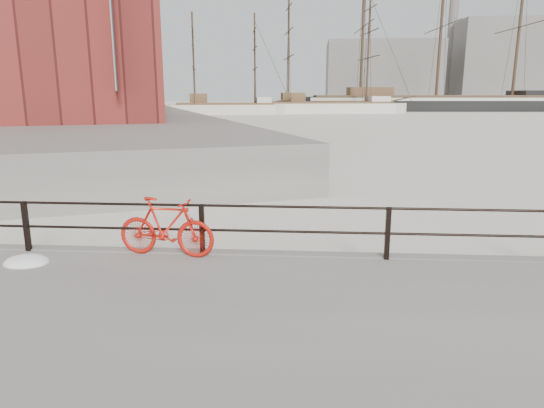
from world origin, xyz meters
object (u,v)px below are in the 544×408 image
(barque_black, at_px, (435,111))
(schooner_left, at_px, (226,114))
(workboat_far, at_px, (44,122))
(bicycle, at_px, (166,227))
(schooner_mid, at_px, (327,113))
(workboat_near, at_px, (69,132))

(barque_black, relative_size, schooner_left, 2.98)
(workboat_far, bearing_deg, schooner_left, 16.44)
(bicycle, bearing_deg, workboat_far, 128.44)
(bicycle, bearing_deg, barque_black, 80.34)
(schooner_left, bearing_deg, bicycle, -91.86)
(bicycle, xyz_separation_m, workboat_far, (-29.50, 48.96, -0.92))
(schooner_mid, relative_size, workboat_far, 2.91)
(bicycle, height_order, barque_black, barque_black)
(workboat_far, bearing_deg, schooner_mid, 3.91)
(barque_black, relative_size, workboat_far, 6.23)
(workboat_near, distance_m, workboat_far, 19.00)
(barque_black, bearing_deg, schooner_mid, -154.05)
(bicycle, xyz_separation_m, schooner_mid, (6.06, 77.92, -0.92))
(bicycle, xyz_separation_m, barque_black, (27.62, 90.18, -0.92))
(schooner_left, bearing_deg, schooner_mid, 7.48)
(barque_black, xyz_separation_m, schooner_mid, (-21.56, -12.26, 0.00))
(schooner_mid, bearing_deg, bicycle, -104.01)
(barque_black, distance_m, schooner_mid, 24.80)
(bicycle, distance_m, schooner_mid, 78.16)
(bicycle, relative_size, schooner_left, 0.09)
(barque_black, height_order, schooner_left, barque_black)
(schooner_left, distance_m, workboat_far, 29.86)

